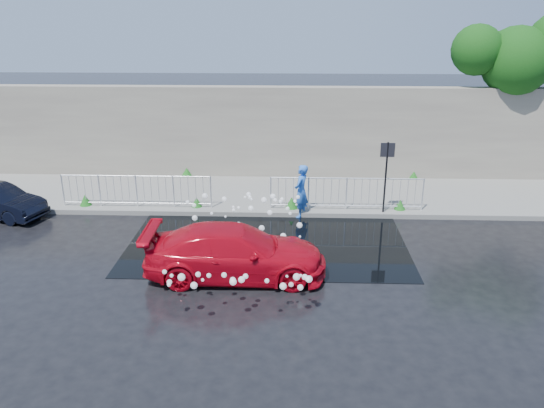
# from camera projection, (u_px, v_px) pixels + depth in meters

# --- Properties ---
(ground) EXTENTS (90.00, 90.00, 0.00)m
(ground) POSITION_uv_depth(u_px,v_px,m) (248.00, 255.00, 14.68)
(ground) COLOR black
(ground) RESTS_ON ground
(pavement) EXTENTS (30.00, 4.00, 0.15)m
(pavement) POSITION_uv_depth(u_px,v_px,m) (259.00, 194.00, 19.35)
(pavement) COLOR slate
(pavement) RESTS_ON ground
(curb) EXTENTS (30.00, 0.25, 0.16)m
(curb) POSITION_uv_depth(u_px,v_px,m) (255.00, 214.00, 17.47)
(curb) COLOR slate
(curb) RESTS_ON ground
(retaining_wall) EXTENTS (30.00, 0.60, 3.50)m
(retaining_wall) POSITION_uv_depth(u_px,v_px,m) (262.00, 132.00, 20.78)
(retaining_wall) COLOR #6E665D
(retaining_wall) RESTS_ON pavement
(puddle) EXTENTS (8.00, 5.00, 0.01)m
(puddle) POSITION_uv_depth(u_px,v_px,m) (268.00, 241.00, 15.60)
(puddle) COLOR black
(puddle) RESTS_ON ground
(sign_post) EXTENTS (0.45, 0.06, 2.50)m
(sign_post) POSITION_uv_depth(u_px,v_px,m) (386.00, 166.00, 16.85)
(sign_post) COLOR black
(sign_post) RESTS_ON ground
(tree) EXTENTS (5.17, 2.59, 6.42)m
(tree) POSITION_uv_depth(u_px,v_px,m) (526.00, 54.00, 19.62)
(tree) COLOR #332114
(tree) RESTS_ON ground
(railing_left) EXTENTS (5.05, 0.05, 1.10)m
(railing_left) POSITION_uv_depth(u_px,v_px,m) (136.00, 190.00, 17.71)
(railing_left) COLOR silver
(railing_left) RESTS_ON pavement
(railing_right) EXTENTS (5.05, 0.05, 1.10)m
(railing_right) POSITION_uv_depth(u_px,v_px,m) (346.00, 192.00, 17.46)
(railing_right) COLOR silver
(railing_right) RESTS_ON pavement
(weeds) EXTENTS (12.17, 3.93, 0.38)m
(weeds) POSITION_uv_depth(u_px,v_px,m) (249.00, 193.00, 18.72)
(weeds) COLOR #124513
(weeds) RESTS_ON pavement
(water_spray) EXTENTS (3.69, 5.70, 1.07)m
(water_spray) POSITION_uv_depth(u_px,v_px,m) (246.00, 235.00, 14.14)
(water_spray) COLOR white
(water_spray) RESTS_ON ground
(red_car) EXTENTS (4.59, 1.95, 1.32)m
(red_car) POSITION_uv_depth(u_px,v_px,m) (236.00, 252.00, 13.32)
(red_car) COLOR #B50717
(red_car) RESTS_ON ground
(person) EXTENTS (0.64, 0.75, 1.75)m
(person) POSITION_uv_depth(u_px,v_px,m) (301.00, 191.00, 17.14)
(person) COLOR blue
(person) RESTS_ON ground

